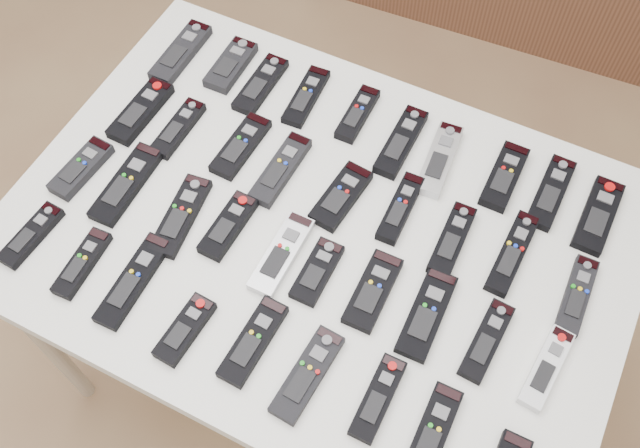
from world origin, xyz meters
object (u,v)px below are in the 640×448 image
at_px(remote_25, 373,291).
at_px(remote_30, 82,263).
at_px(remote_9, 598,215).
at_px(remote_19, 81,168).
at_px(remote_11, 178,128).
at_px(remote_34, 307,374).
at_px(remote_5, 401,142).
at_px(remote_22, 228,226).
at_px(remote_26, 427,314).
at_px(table, 320,243).
at_px(remote_16, 452,240).
at_px(remote_8, 551,192).
at_px(remote_2, 261,85).
at_px(remote_7, 504,176).
at_px(remote_31, 133,280).
at_px(remote_15, 400,208).
at_px(remote_6, 439,160).
at_px(remote_0, 181,53).
at_px(remote_17, 512,253).
at_px(remote_28, 546,368).
at_px(remote_10, 141,111).
at_px(remote_3, 306,96).
at_px(remote_27, 486,341).
at_px(remote_35, 378,398).
at_px(remote_18, 577,295).
at_px(remote_20, 126,184).
at_px(remote_24, 317,272).
at_px(remote_14, 341,196).
at_px(remote_29, 31,235).
at_px(remote_33, 253,341).
at_px(remote_21, 181,216).
at_px(remote_13, 281,169).
at_px(remote_23, 282,254).
at_px(remote_4, 358,114).
at_px(remote_36, 432,434).
at_px(remote_12, 241,146).
at_px(remote_32, 185,329).

height_order(remote_25, remote_30, same).
distance_m(remote_9, remote_19, 1.08).
bearing_deg(remote_11, remote_34, -35.72).
distance_m(remote_5, remote_22, 0.42).
bearing_deg(remote_26, table, 161.32).
bearing_deg(remote_16, remote_8, 53.09).
distance_m(remote_2, remote_7, 0.58).
xyz_separation_m(remote_25, remote_31, (-0.42, -0.19, -0.00)).
relative_size(remote_9, remote_15, 1.09).
distance_m(remote_6, remote_8, 0.24).
height_order(remote_0, remote_17, remote_0).
relative_size(remote_28, remote_31, 0.81).
xyz_separation_m(remote_10, remote_15, (0.62, 0.02, 0.00)).
height_order(remote_10, remote_19, same).
height_order(remote_3, remote_8, remote_8).
bearing_deg(remote_16, remote_0, 164.59).
height_order(remote_28, remote_31, same).
bearing_deg(remote_27, remote_35, -122.15).
height_order(remote_0, remote_19, same).
bearing_deg(remote_15, remote_0, 163.75).
height_order(remote_11, remote_15, remote_15).
distance_m(remote_18, remote_20, 0.93).
xyz_separation_m(remote_6, remote_28, (0.34, -0.34, -0.00)).
bearing_deg(remote_24, remote_14, 100.51).
distance_m(remote_17, remote_29, 0.96).
xyz_separation_m(table, remote_5, (0.06, 0.27, 0.07)).
distance_m(remote_19, remote_29, 0.18).
xyz_separation_m(remote_27, remote_33, (-0.38, -0.19, 0.00)).
height_order(remote_21, remote_26, same).
relative_size(remote_13, remote_23, 1.00).
height_order(remote_19, remote_28, remote_19).
height_order(remote_6, remote_21, remote_6).
relative_size(remote_4, remote_36, 0.86).
bearing_deg(remote_12, remote_16, 0.06).
relative_size(remote_15, remote_30, 1.09).
distance_m(remote_22, remote_28, 0.66).
height_order(table, remote_27, remote_27).
relative_size(remote_11, remote_21, 0.84).
relative_size(remote_26, remote_34, 1.01).
bearing_deg(remote_27, remote_32, -152.17).
relative_size(remote_11, remote_29, 1.06).
distance_m(table, remote_19, 0.53).
bearing_deg(remote_12, remote_3, 73.55).
distance_m(remote_11, remote_33, 0.53).
distance_m(remote_11, remote_24, 0.47).
distance_m(remote_0, remote_27, 0.96).
bearing_deg(remote_13, remote_14, 0.20).
distance_m(remote_15, remote_29, 0.75).
distance_m(remote_28, remote_32, 0.66).
distance_m(remote_10, remote_30, 0.39).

